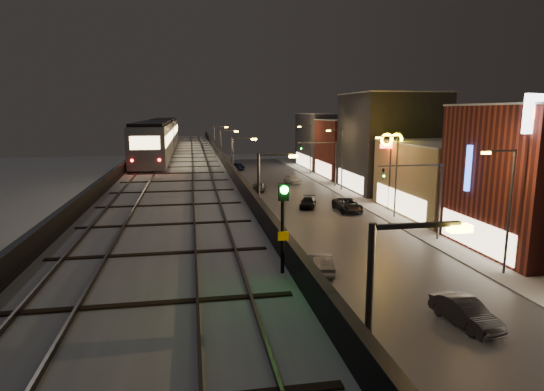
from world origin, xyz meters
TOP-DOWN VIEW (x-y plane):
  - road_surface at (7.50, 35.00)m, footprint 17.00×120.00m
  - sidewalk_right at (17.50, 35.00)m, footprint 4.00×120.00m
  - under_viaduct_pavement at (-6.00, 35.00)m, footprint 11.00×120.00m
  - elevated_viaduct at (-6.00, 31.84)m, footprint 9.00×100.00m
  - viaduct_trackbed at (-6.01, 31.97)m, footprint 8.40×100.00m
  - viaduct_parapet_streetside at (-1.65, 32.00)m, footprint 0.30×100.00m
  - viaduct_parapet_far at (-10.35, 32.00)m, footprint 0.30×100.00m
  - building_c at (23.99, 32.00)m, footprint 12.20×15.20m
  - building_d at (23.99, 48.00)m, footprint 12.20×13.20m
  - building_e at (23.99, 62.00)m, footprint 12.20×12.20m
  - building_f at (23.99, 76.00)m, footprint 12.20×16.20m
  - streetlight_left_0 at (-0.43, -5.00)m, footprint 2.57×0.28m
  - streetlight_left_1 at (-0.43, 13.00)m, footprint 2.57×0.28m
  - streetlight_right_1 at (16.73, 13.00)m, footprint 2.56×0.28m
  - streetlight_left_2 at (-0.43, 31.00)m, footprint 2.57×0.28m
  - streetlight_right_2 at (16.73, 31.00)m, footprint 2.56×0.28m
  - streetlight_left_3 at (-0.43, 49.00)m, footprint 2.57×0.28m
  - streetlight_right_3 at (16.73, 49.00)m, footprint 2.56×0.28m
  - streetlight_left_4 at (-0.43, 67.00)m, footprint 2.57×0.28m
  - streetlight_right_4 at (16.73, 67.00)m, footprint 2.56×0.28m
  - traffic_light_rig_a at (15.84, 22.00)m, footprint 6.10×0.34m
  - traffic_light_rig_b at (15.84, 52.00)m, footprint 6.10×0.34m
  - subway_train at (-8.50, 44.09)m, footprint 3.26×40.03m
  - rail_signal at (-2.10, -1.57)m, footprint 0.32×0.42m
  - car_near_white at (4.23, 15.65)m, footprint 2.07×4.32m
  - car_mid_silver at (2.25, 38.87)m, footprint 3.42×5.29m
  - car_mid_dark at (4.83, 50.34)m, footprint 2.80×4.74m
  - car_far_white at (4.12, 75.50)m, footprint 3.04×4.59m
  - car_onc_silver at (9.65, 6.34)m, footprint 2.17×4.57m
  - car_onc_dark at (12.97, 34.78)m, footprint 2.60×5.47m
  - car_onc_white at (8.96, 37.71)m, footprint 3.08×4.62m
  - car_onc_red at (11.14, 56.30)m, footprint 2.42×4.46m
  - sign_mcdonalds at (18.00, 34.71)m, footprint 2.70×0.47m
  - sign_citgo at (18.50, 13.07)m, footprint 2.68×0.39m
  - sign_carwash at (18.50, 19.49)m, footprint 1.70×0.35m

SIDE VIEW (x-z plane):
  - road_surface at x=7.50m, z-range 0.00..0.06m
  - under_viaduct_pavement at x=-6.00m, z-range 0.00..0.06m
  - sidewalk_right at x=17.50m, z-range 0.00..0.14m
  - car_onc_white at x=8.96m, z-range 0.00..1.24m
  - car_mid_dark at x=4.83m, z-range 0.00..1.29m
  - car_mid_silver at x=2.25m, z-range 0.00..1.36m
  - car_near_white at x=4.23m, z-range 0.00..1.37m
  - car_onc_red at x=11.14m, z-range 0.00..1.44m
  - car_onc_silver at x=9.65m, z-range 0.00..1.45m
  - car_far_white at x=4.12m, z-range 0.00..1.45m
  - car_onc_dark at x=12.97m, z-range 0.00..1.51m
  - building_c at x=23.99m, z-range 0.00..8.16m
  - traffic_light_rig_a at x=15.84m, z-range 1.00..8.00m
  - traffic_light_rig_b at x=15.84m, z-range 1.00..8.00m
  - building_e at x=23.99m, z-range 0.00..10.16m
  - streetlight_left_0 at x=-0.43m, z-range 0.74..9.74m
  - streetlight_left_1 at x=-0.43m, z-range 0.74..9.74m
  - streetlight_right_1 at x=16.73m, z-range 0.74..9.74m
  - streetlight_left_2 at x=-0.43m, z-range 0.74..9.74m
  - streetlight_right_2 at x=16.73m, z-range 0.74..9.74m
  - streetlight_left_3 at x=-0.43m, z-range 0.74..9.74m
  - streetlight_right_3 at x=16.73m, z-range 0.74..9.74m
  - streetlight_left_4 at x=-0.43m, z-range 0.74..9.74m
  - streetlight_right_4 at x=16.73m, z-range 0.74..9.74m
  - building_f at x=23.99m, z-range 0.00..11.16m
  - elevated_viaduct at x=-6.00m, z-range 2.47..8.77m
  - sign_carwash at x=18.50m, z-range 1.84..10.64m
  - viaduct_trackbed at x=-6.01m, z-range 6.23..6.55m
  - viaduct_parapet_streetside at x=-1.65m, z-range 6.30..7.40m
  - viaduct_parapet_far at x=-10.35m, z-range 6.30..7.40m
  - building_d at x=23.99m, z-range 0.00..14.16m
  - sign_mcdonalds at x=18.00m, z-range 2.70..11.77m
  - subway_train at x=-8.50m, z-range 6.61..10.51m
  - rail_signal at x=-2.10m, z-range 7.21..10.01m
  - sign_citgo at x=18.50m, z-range 3.55..16.27m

